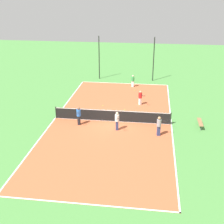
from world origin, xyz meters
name	(u,v)px	position (x,y,z in m)	size (l,w,h in m)	color
ground_plane	(112,121)	(0.00, 0.00, 0.00)	(80.00, 80.00, 0.00)	#47843D
court_surface	(112,121)	(0.00, 0.00, 0.01)	(10.65, 23.15, 0.02)	#B75633
tennis_net	(112,115)	(0.00, 0.00, 0.58)	(10.45, 0.10, 1.10)	black
bench	(200,122)	(7.69, -0.10, 0.39)	(0.36, 1.81, 0.45)	olive
player_baseline_gray	(159,125)	(4.14, -2.34, 0.98)	(0.99, 0.55, 1.66)	navy
player_near_blue	(79,115)	(-2.76, -1.14, 0.97)	(0.38, 0.95, 1.65)	black
player_far_white	(117,120)	(0.66, -1.76, 0.95)	(0.59, 0.99, 1.62)	navy
player_coach_red	(140,97)	(2.29, 4.44, 0.86)	(0.83, 0.94, 1.48)	white
player_far_green	(133,80)	(1.11, 10.31, 0.83)	(0.43, 0.43, 1.44)	white
tennis_ball_near_net	(125,110)	(0.89, 2.75, 0.06)	(0.07, 0.07, 0.07)	#CCE033
tennis_ball_left_sideline	(71,112)	(-4.16, 1.42, 0.06)	(0.07, 0.07, 0.07)	#CCE033
tennis_ball_far_baseline	(103,106)	(-1.42, 3.57, 0.06)	(0.07, 0.07, 0.07)	#CCE033
tennis_ball_right_alley	(135,90)	(1.46, 8.87, 0.06)	(0.07, 0.07, 0.07)	#CCE033
fence_post_back_left	(99,58)	(-3.44, 13.27, 2.74)	(0.12, 0.12, 5.48)	black
fence_post_back_right	(154,59)	(3.44, 13.27, 2.74)	(0.12, 0.12, 5.48)	black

